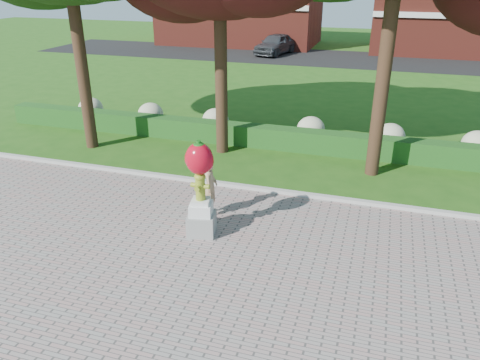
{
  "coord_description": "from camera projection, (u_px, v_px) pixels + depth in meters",
  "views": [
    {
      "loc": [
        3.59,
        -9.64,
        6.24
      ],
      "look_at": [
        0.26,
        1.0,
        1.24
      ],
      "focal_mm": 35.0,
      "sensor_mm": 36.0,
      "label": 1
    }
  ],
  "objects": [
    {
      "name": "building_left",
      "position": [
        241.0,
        4.0,
        42.83
      ],
      "size": [
        14.0,
        8.0,
        7.0
      ],
      "primitive_type": "cube",
      "color": "maroon",
      "rests_on": "ground"
    },
    {
      "name": "street",
      "position": [
        340.0,
        59.0,
        36.31
      ],
      "size": [
        50.0,
        8.0,
        0.02
      ],
      "primitive_type": "cube",
      "color": "black",
      "rests_on": "ground"
    },
    {
      "name": "lawn_hedge",
      "position": [
        280.0,
        138.0,
        17.86
      ],
      "size": [
        24.0,
        0.7,
        0.8
      ],
      "primitive_type": "cube",
      "color": "#154C19",
      "rests_on": "ground"
    },
    {
      "name": "ground",
      "position": [
        218.0,
        238.0,
        11.92
      ],
      "size": [
        100.0,
        100.0,
        0.0
      ],
      "primitive_type": "plane",
      "color": "#225114",
      "rests_on": "ground"
    },
    {
      "name": "curb",
      "position": [
        251.0,
        188.0,
        14.51
      ],
      "size": [
        40.0,
        0.18,
        0.15
      ],
      "primitive_type": "cube",
      "color": "#ADADA5",
      "rests_on": "ground"
    },
    {
      "name": "hydrant_sculpture",
      "position": [
        200.0,
        186.0,
        11.55
      ],
      "size": [
        0.81,
        0.81,
        2.53
      ],
      "rotation": [
        0.0,
        0.0,
        0.2
      ],
      "color": "gray",
      "rests_on": "walkway"
    },
    {
      "name": "building_right",
      "position": [
        451.0,
        12.0,
        38.05
      ],
      "size": [
        12.0,
        8.0,
        6.4
      ],
      "primitive_type": "cube",
      "color": "maroon",
      "rests_on": "ground"
    },
    {
      "name": "hydrangea_row",
      "position": [
        300.0,
        128.0,
        18.51
      ],
      "size": [
        20.1,
        1.1,
        0.99
      ],
      "color": "#ADB187",
      "rests_on": "ground"
    },
    {
      "name": "parked_car",
      "position": [
        275.0,
        44.0,
        37.85
      ],
      "size": [
        2.99,
        5.13,
        1.64
      ],
      "primitive_type": "imported",
      "rotation": [
        0.0,
        0.0,
        -0.23
      ],
      "color": "#3A3D41",
      "rests_on": "street"
    },
    {
      "name": "woman",
      "position": [
        210.0,
        188.0,
        12.69
      ],
      "size": [
        0.5,
        0.66,
        1.64
      ],
      "primitive_type": "imported",
      "rotation": [
        0.0,
        0.0,
        1.76
      ],
      "color": "tan",
      "rests_on": "walkway"
    },
    {
      "name": "walkway",
      "position": [
        144.0,
        348.0,
        8.43
      ],
      "size": [
        40.0,
        14.0,
        0.04
      ],
      "primitive_type": "cube",
      "color": "gray",
      "rests_on": "ground"
    }
  ]
}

